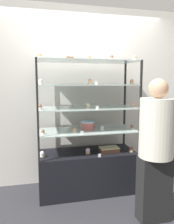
{
  "coord_description": "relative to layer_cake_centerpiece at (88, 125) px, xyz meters",
  "views": [
    {
      "loc": [
        -0.65,
        -2.82,
        1.51
      ],
      "look_at": [
        0.0,
        0.0,
        1.11
      ],
      "focal_mm": 35.0,
      "sensor_mm": 36.0,
      "label": 1
    }
  ],
  "objects": [
    {
      "name": "price_tag_3",
      "position": [
        0.04,
        -0.3,
        0.58
      ],
      "size": [
        0.04,
        0.0,
        0.04
      ],
      "color": "white",
      "rests_on": "display_riser_upper"
    },
    {
      "name": "layer_cake_centerpiece",
      "position": [
        0.0,
        0.0,
        0.0
      ],
      "size": [
        0.19,
        0.19,
        0.11
      ],
      "color": "#C66660",
      "rests_on": "display_riser_lower"
    },
    {
      "name": "cupcake_8",
      "position": [
        -0.03,
        -0.13,
        0.28
      ],
      "size": [
        0.05,
        0.05,
        0.07
      ],
      "color": "beige",
      "rests_on": "display_riser_middle"
    },
    {
      "name": "cupcake_6",
      "position": [
        0.6,
        -0.14,
        -0.03
      ],
      "size": [
        0.05,
        0.05,
        0.06
      ],
      "color": "beige",
      "rests_on": "display_riser_lower"
    },
    {
      "name": "cupcake_1",
      "position": [
        -0.03,
        -0.13,
        -0.33
      ],
      "size": [
        0.06,
        0.06,
        0.08
      ],
      "color": "#CCB28C",
      "rests_on": "display_base"
    },
    {
      "name": "cupcake_9",
      "position": [
        0.59,
        -0.15,
        0.28
      ],
      "size": [
        0.05,
        0.05,
        0.07
      ],
      "color": "#CCB28C",
      "rests_on": "display_riser_middle"
    },
    {
      "name": "cupcake_4",
      "position": [
        -0.21,
        -0.15,
        -0.03
      ],
      "size": [
        0.05,
        0.05,
        0.06
      ],
      "color": "beige",
      "rests_on": "display_riser_lower"
    },
    {
      "name": "cupcake_13",
      "position": [
        -0.62,
        -0.14,
        0.89
      ],
      "size": [
        0.05,
        0.05,
        0.07
      ],
      "color": "white",
      "rests_on": "display_riser_top"
    },
    {
      "name": "cupcake_15",
      "position": [
        -0.01,
        -0.09,
        0.89
      ],
      "size": [
        0.05,
        0.05,
        0.07
      ],
      "color": "#CCB28C",
      "rests_on": "display_riser_top"
    },
    {
      "name": "cupcake_16",
      "position": [
        0.28,
        -0.16,
        0.89
      ],
      "size": [
        0.05,
        0.05,
        0.07
      ],
      "color": "white",
      "rests_on": "display_riser_top"
    },
    {
      "name": "cupcake_5",
      "position": [
        0.17,
        -0.12,
        -0.03
      ],
      "size": [
        0.05,
        0.05,
        0.06
      ],
      "color": "white",
      "rests_on": "display_riser_lower"
    },
    {
      "name": "cupcake_11",
      "position": [
        -0.01,
        -0.18,
        0.59
      ],
      "size": [
        0.05,
        0.05,
        0.07
      ],
      "color": "#CCB28C",
      "rests_on": "display_riser_upper"
    },
    {
      "name": "customer_figure",
      "position": [
        0.55,
        -0.85,
        -0.1
      ],
      "size": [
        0.36,
        0.36,
        1.55
      ],
      "color": "black",
      "rests_on": "ground_plane"
    },
    {
      "name": "donut_glazed",
      "position": [
        -0.27,
        -0.08,
        0.88
      ],
      "size": [
        0.14,
        0.14,
        0.04
      ],
      "color": "brown",
      "rests_on": "display_riser_top"
    },
    {
      "name": "display_riser_middle",
      "position": [
        -0.02,
        -0.05,
        0.23
      ],
      "size": [
        1.31,
        0.54,
        0.31
      ],
      "color": "black",
      "rests_on": "display_riser_lower"
    },
    {
      "name": "display_riser_lower",
      "position": [
        -0.02,
        -0.05,
        -0.07
      ],
      "size": [
        1.31,
        0.54,
        0.31
      ],
      "color": "black",
      "rests_on": "display_base"
    },
    {
      "name": "cupcake_7",
      "position": [
        -0.64,
        -0.15,
        0.28
      ],
      "size": [
        0.05,
        0.05,
        0.07
      ],
      "color": "white",
      "rests_on": "display_riser_middle"
    },
    {
      "name": "cupcake_12",
      "position": [
        0.58,
        -0.13,
        0.59
      ],
      "size": [
        0.05,
        0.05,
        0.07
      ],
      "color": "#CCB28C",
      "rests_on": "display_riser_upper"
    },
    {
      "name": "price_tag_1",
      "position": [
        -0.14,
        -0.3,
        -0.04
      ],
      "size": [
        0.04,
        0.0,
        0.04
      ],
      "color": "white",
      "rests_on": "display_riser_lower"
    },
    {
      "name": "cupcake_17",
      "position": [
        0.59,
        -0.16,
        0.89
      ],
      "size": [
        0.05,
        0.05,
        0.07
      ],
      "color": "white",
      "rests_on": "display_riser_top"
    },
    {
      "name": "back_wall",
      "position": [
        -0.02,
        0.36,
        0.38
      ],
      "size": [
        8.0,
        0.05,
        2.6
      ],
      "color": "silver",
      "rests_on": "ground_plane"
    },
    {
      "name": "display_riser_upper",
      "position": [
        -0.02,
        -0.05,
        0.54
      ],
      "size": [
        1.31,
        0.54,
        0.31
      ],
      "color": "black",
      "rests_on": "display_riser_middle"
    },
    {
      "name": "sheet_cake_frosted",
      "position": [
        0.28,
        -0.11,
        -0.33
      ],
      "size": [
        0.26,
        0.17,
        0.06
      ],
      "color": "brown",
      "rests_on": "display_base"
    },
    {
      "name": "cupcake_2",
      "position": [
        0.57,
        -0.19,
        -0.33
      ],
      "size": [
        0.06,
        0.06,
        0.08
      ],
      "color": "#CCB28C",
      "rests_on": "display_base"
    },
    {
      "name": "ground_plane",
      "position": [
        -0.02,
        -0.05,
        -0.92
      ],
      "size": [
        20.0,
        20.0,
        0.0
      ],
      "primitive_type": "plane",
      "color": "#2D2D33"
    },
    {
      "name": "cupcake_3",
      "position": [
        -0.61,
        -0.17,
        -0.03
      ],
      "size": [
        0.05,
        0.05,
        0.06
      ],
      "color": "beige",
      "rests_on": "display_riser_lower"
    },
    {
      "name": "display_riser_top",
      "position": [
        -0.02,
        -0.05,
        0.84
      ],
      "size": [
        1.31,
        0.54,
        0.31
      ],
      "color": "black",
      "rests_on": "display_riser_upper"
    },
    {
      "name": "price_tag_4",
      "position": [
        0.19,
        -0.3,
        0.88
      ],
      "size": [
        0.04,
        0.0,
        0.04
      ],
      "color": "white",
      "rests_on": "display_riser_top"
    },
    {
      "name": "cupcake_0",
      "position": [
        -0.62,
        -0.12,
        -0.33
      ],
      "size": [
        0.06,
        0.06,
        0.08
      ],
      "color": "beige",
      "rests_on": "display_base"
    },
    {
      "name": "cupcake_14",
      "position": [
        -0.31,
        -0.13,
        0.89
      ],
      "size": [
        0.05,
        0.05,
        0.07
      ],
      "color": "#CCB28C",
      "rests_on": "display_riser_top"
    },
    {
      "name": "price_tag_2",
      "position": [
        0.05,
        -0.3,
        0.27
      ],
      "size": [
        0.04,
        0.0,
        0.04
      ],
      "color": "white",
      "rests_on": "display_riser_middle"
    },
    {
      "name": "price_tag_0",
      "position": [
        0.09,
        -0.3,
        -0.34
      ],
      "size": [
        0.04,
        0.0,
        0.04
      ],
      "color": "white",
      "rests_on": "display_base"
    },
    {
      "name": "cupcake_10",
      "position": [
        -0.62,
        -0.1,
        0.59
      ],
      "size": [
        0.05,
        0.05,
        0.07
      ],
      "color": "beige",
      "rests_on": "display_riser_upper"
    },
    {
      "name": "display_base",
      "position": [
        -0.02,
        -0.05,
        -0.64
      ],
      "size": [
        1.31,
        0.54,
        0.56
      ],
      "color": "black",
      "rests_on": "ground_plane"
    }
  ]
}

